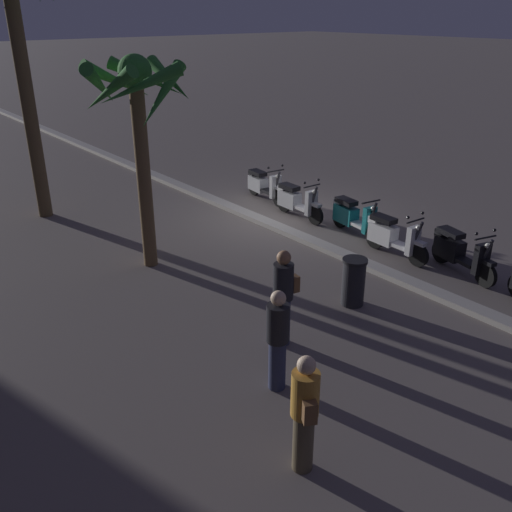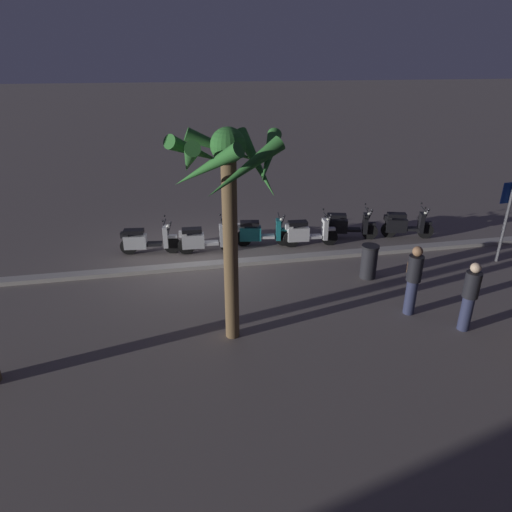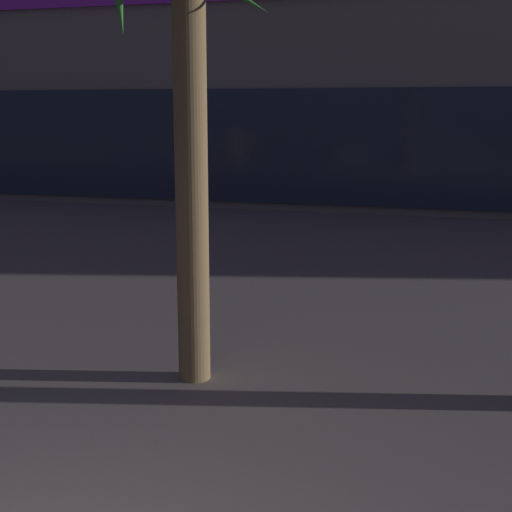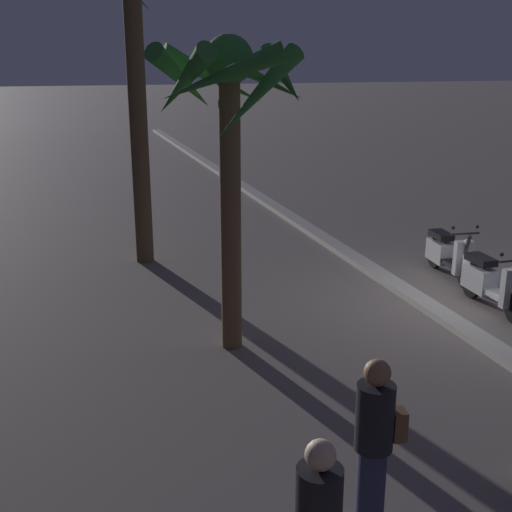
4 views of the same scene
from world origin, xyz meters
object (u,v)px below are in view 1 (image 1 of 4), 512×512
object	(u,v)px
scooter_black_lead_nearest	(459,252)
pedestrian_window_shopping	(283,295)
scooter_teal_tail_end	(353,217)
palm_tree_far_corner	(16,30)
scooter_silver_last_in_row	(264,185)
litter_bin	(353,281)
pedestrian_strolling_near_curb	(278,339)
pedestrian_by_palm_tree	(305,412)
palm_tree_mid_walkway	(137,105)
scooter_white_gap_after_mid	(392,236)
scooter_silver_second_in_line	(296,201)

from	to	relation	value
scooter_black_lead_nearest	pedestrian_window_shopping	xyz separation A→B (m)	(0.28, 4.84, 0.46)
scooter_black_lead_nearest	scooter_teal_tail_end	world-z (taller)	scooter_black_lead_nearest
palm_tree_far_corner	pedestrian_window_shopping	size ratio (longest dim) A/B	3.77
pedestrian_window_shopping	scooter_silver_last_in_row	bearing A→B (deg)	-37.66
pedestrian_window_shopping	litter_bin	xyz separation A→B (m)	(0.17, -1.97, -0.43)
pedestrian_window_shopping	pedestrian_strolling_near_curb	distance (m)	1.24
scooter_black_lead_nearest	scooter_teal_tail_end	size ratio (longest dim) A/B	1.00
scooter_teal_tail_end	palm_tree_far_corner	world-z (taller)	palm_tree_far_corner
pedestrian_window_shopping	pedestrian_by_palm_tree	world-z (taller)	pedestrian_window_shopping
pedestrian_by_palm_tree	litter_bin	world-z (taller)	pedestrian_by_palm_tree
palm_tree_mid_walkway	pedestrian_window_shopping	xyz separation A→B (m)	(-4.28, -0.14, -2.57)
scooter_white_gap_after_mid	pedestrian_by_palm_tree	distance (m)	7.09
pedestrian_by_palm_tree	palm_tree_mid_walkway	bearing A→B (deg)	-13.44
scooter_teal_tail_end	pedestrian_by_palm_tree	bearing A→B (deg)	127.41
scooter_white_gap_after_mid	pedestrian_window_shopping	world-z (taller)	pedestrian_window_shopping
scooter_black_lead_nearest	scooter_silver_last_in_row	bearing A→B (deg)	0.22
scooter_black_lead_nearest	palm_tree_mid_walkway	xyz separation A→B (m)	(4.56, 4.98, 3.03)
scooter_silver_second_in_line	pedestrian_by_palm_tree	size ratio (longest dim) A/B	1.11
scooter_white_gap_after_mid	pedestrian_strolling_near_curb	bearing A→B (deg)	111.15
scooter_teal_tail_end	scooter_black_lead_nearest	bearing A→B (deg)	-178.68
scooter_teal_tail_end	pedestrian_strolling_near_curb	world-z (taller)	pedestrian_strolling_near_curb
pedestrian_by_palm_tree	pedestrian_strolling_near_curb	xyz separation A→B (m)	(1.42, -0.82, -0.01)
scooter_white_gap_after_mid	palm_tree_far_corner	xyz separation A→B (m)	(7.76, 5.23, 4.32)
scooter_silver_last_in_row	pedestrian_by_palm_tree	distance (m)	10.74
pedestrian_strolling_near_curb	litter_bin	xyz separation A→B (m)	(1.03, -2.85, -0.38)
scooter_white_gap_after_mid	scooter_silver_second_in_line	xyz separation A→B (m)	(3.31, -0.08, -0.01)
scooter_white_gap_after_mid	scooter_silver_second_in_line	size ratio (longest dim) A/B	0.99
scooter_white_gap_after_mid	litter_bin	xyz separation A→B (m)	(-1.03, 2.48, 0.02)
scooter_black_lead_nearest	scooter_white_gap_after_mid	size ratio (longest dim) A/B	1.01
scooter_black_lead_nearest	scooter_silver_second_in_line	size ratio (longest dim) A/B	0.99
scooter_silver_second_in_line	scooter_white_gap_after_mid	bearing A→B (deg)	178.57
scooter_teal_tail_end	litter_bin	distance (m)	3.76
litter_bin	pedestrian_window_shopping	bearing A→B (deg)	95.03
scooter_black_lead_nearest	scooter_white_gap_after_mid	distance (m)	1.53
scooter_silver_last_in_row	scooter_silver_second_in_line	bearing A→B (deg)	170.63
scooter_black_lead_nearest	pedestrian_by_palm_tree	world-z (taller)	pedestrian_by_palm_tree
scooter_silver_last_in_row	palm_tree_far_corner	distance (m)	7.59
palm_tree_far_corner	litter_bin	size ratio (longest dim) A/B	6.82
pedestrian_window_shopping	litter_bin	bearing A→B (deg)	-84.97
scooter_teal_tail_end	scooter_silver_second_in_line	world-z (taller)	scooter_silver_second_in_line
palm_tree_far_corner	scooter_black_lead_nearest	bearing A→B (deg)	-148.67
scooter_white_gap_after_mid	palm_tree_far_corner	bearing A→B (deg)	33.99
palm_tree_far_corner	pedestrian_strolling_near_curb	size ratio (longest dim) A/B	3.96
scooter_teal_tail_end	scooter_silver_last_in_row	distance (m)	3.56
palm_tree_far_corner	palm_tree_mid_walkway	distance (m)	4.90
scooter_silver_second_in_line	pedestrian_window_shopping	size ratio (longest dim) A/B	1.05
scooter_silver_last_in_row	palm_tree_mid_walkway	xyz separation A→B (m)	(-1.96, 4.96, 3.04)
litter_bin	scooter_silver_last_in_row	bearing A→B (deg)	-25.17
palm_tree_mid_walkway	pedestrian_window_shopping	bearing A→B (deg)	-178.10
scooter_silver_second_in_line	palm_tree_far_corner	world-z (taller)	palm_tree_far_corner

